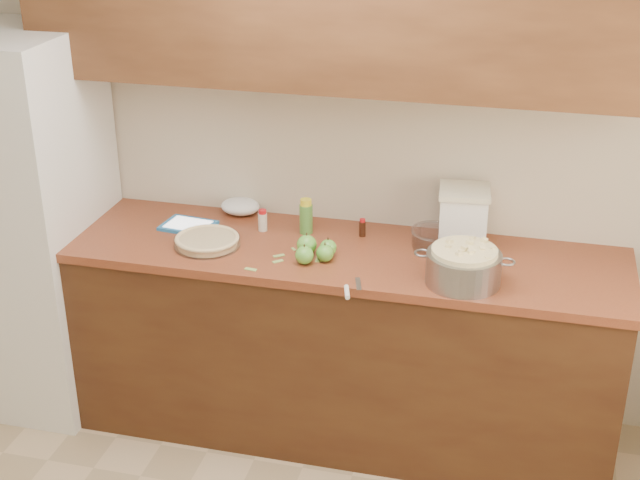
% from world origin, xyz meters
% --- Properties ---
extents(room_shell, '(3.60, 3.60, 3.60)m').
position_xyz_m(room_shell, '(0.00, 0.00, 1.30)').
color(room_shell, tan).
rests_on(room_shell, ground).
extents(counter_run, '(2.64, 0.68, 0.92)m').
position_xyz_m(counter_run, '(0.00, 1.48, 0.46)').
color(counter_run, '#462813').
rests_on(counter_run, ground).
extents(upper_cabinets, '(2.60, 0.34, 0.70)m').
position_xyz_m(upper_cabinets, '(0.00, 1.63, 1.95)').
color(upper_cabinets, brown).
rests_on(upper_cabinets, room_shell).
extents(fridge, '(0.70, 0.70, 1.80)m').
position_xyz_m(fridge, '(-1.44, 1.44, 0.90)').
color(fridge, silver).
rests_on(fridge, ground).
extents(pie, '(0.29, 0.29, 0.05)m').
position_xyz_m(pie, '(-0.49, 1.37, 0.94)').
color(pie, silver).
rests_on(pie, counter_run).
extents(colander, '(0.40, 0.30, 0.15)m').
position_xyz_m(colander, '(0.63, 1.29, 0.99)').
color(colander, gray).
rests_on(colander, counter_run).
extents(flour_canister, '(0.23, 0.23, 0.27)m').
position_xyz_m(flour_canister, '(0.59, 1.64, 1.05)').
color(flour_canister, white).
rests_on(flour_canister, counter_run).
extents(tablet, '(0.25, 0.20, 0.02)m').
position_xyz_m(tablet, '(-0.65, 1.54, 0.93)').
color(tablet, '#246FB1').
rests_on(tablet, counter_run).
extents(paring_knife, '(0.07, 0.20, 0.02)m').
position_xyz_m(paring_knife, '(0.20, 1.10, 0.93)').
color(paring_knife, gray).
rests_on(paring_knife, counter_run).
extents(lemon_bottle, '(0.06, 0.06, 0.16)m').
position_xyz_m(lemon_bottle, '(-0.11, 1.61, 1.00)').
color(lemon_bottle, '#4C8C38').
rests_on(lemon_bottle, counter_run).
extents(cinnamon_shaker, '(0.04, 0.04, 0.10)m').
position_xyz_m(cinnamon_shaker, '(-0.30, 1.59, 0.97)').
color(cinnamon_shaker, beige).
rests_on(cinnamon_shaker, counter_run).
extents(vanilla_bottle, '(0.03, 0.03, 0.08)m').
position_xyz_m(vanilla_bottle, '(0.15, 1.64, 0.96)').
color(vanilla_bottle, black).
rests_on(vanilla_bottle, counter_run).
extents(mixing_bowl, '(0.22, 0.22, 0.08)m').
position_xyz_m(mixing_bowl, '(0.48, 1.61, 0.96)').
color(mixing_bowl, silver).
rests_on(mixing_bowl, counter_run).
extents(paper_towel, '(0.22, 0.20, 0.08)m').
position_xyz_m(paper_towel, '(-0.46, 1.75, 0.96)').
color(paper_towel, white).
rests_on(paper_towel, counter_run).
extents(apple_left, '(0.09, 0.09, 0.10)m').
position_xyz_m(apple_left, '(-0.05, 1.40, 0.96)').
color(apple_left, '#5AA838').
rests_on(apple_left, counter_run).
extents(apple_center, '(0.07, 0.07, 0.09)m').
position_xyz_m(apple_center, '(0.05, 1.41, 0.96)').
color(apple_center, '#5AA838').
rests_on(apple_center, counter_run).
extents(apple_front, '(0.08, 0.08, 0.09)m').
position_xyz_m(apple_front, '(-0.03, 1.31, 0.96)').
color(apple_front, '#5AA838').
rests_on(apple_front, counter_run).
extents(apple_extra, '(0.07, 0.07, 0.09)m').
position_xyz_m(apple_extra, '(0.05, 1.35, 0.96)').
color(apple_extra, '#5AA838').
rests_on(apple_extra, counter_run).
extents(peel_a, '(0.03, 0.04, 0.00)m').
position_xyz_m(peel_a, '(0.02, 1.35, 0.92)').
color(peel_a, '#97B95A').
rests_on(peel_a, counter_run).
extents(peel_b, '(0.03, 0.03, 0.00)m').
position_xyz_m(peel_b, '(-0.11, 1.43, 0.92)').
color(peel_b, '#97B95A').
rests_on(peel_b, counter_run).
extents(peel_c, '(0.05, 0.04, 0.00)m').
position_xyz_m(peel_c, '(-0.15, 1.30, 0.92)').
color(peel_c, '#97B95A').
rests_on(peel_c, counter_run).
extents(peel_d, '(0.03, 0.05, 0.00)m').
position_xyz_m(peel_d, '(0.02, 1.36, 0.92)').
color(peel_d, '#97B95A').
rests_on(peel_d, counter_run).
extents(peel_e, '(0.05, 0.05, 0.00)m').
position_xyz_m(peel_e, '(-0.16, 1.35, 0.92)').
color(peel_e, '#97B95A').
rests_on(peel_e, counter_run).
extents(peel_f, '(0.05, 0.03, 0.00)m').
position_xyz_m(peel_f, '(-0.23, 1.20, 0.92)').
color(peel_f, '#97B95A').
rests_on(peel_f, counter_run).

